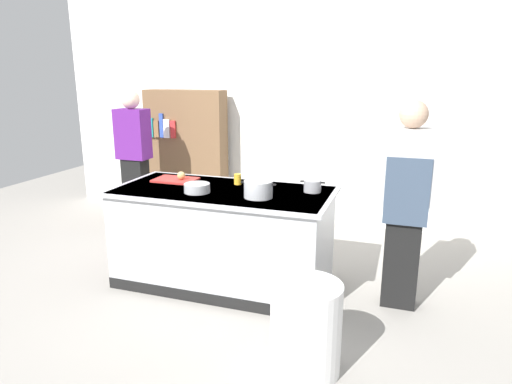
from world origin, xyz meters
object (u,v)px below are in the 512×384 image
stock_pot (258,189)px  mixing_bowl (197,188)px  onion (181,176)px  sauce_pan (312,186)px  juice_cup (238,179)px  person_guest (134,158)px  bookshelf (187,154)px  trash_bin (306,328)px  person_chef (406,201)px

stock_pot → mixing_bowl: (-0.56, -0.02, -0.03)m
onion → sauce_pan: 1.28m
juice_cup → person_guest: size_ratio=0.06×
stock_pot → bookshelf: bearing=130.8°
person_guest → juice_cup: bearing=45.0°
stock_pot → trash_bin: size_ratio=0.50×
juice_cup → person_chef: person_chef is taller
person_guest → bookshelf: (0.33, 0.74, -0.06)m
sauce_pan → trash_bin: (0.24, -1.23, -0.64)m
onion → bookshelf: bookshelf is taller
sauce_pan → bookshelf: bookshelf is taller
stock_pot → bookshelf: size_ratio=0.18×
sauce_pan → person_chef: bearing=-7.7°
onion → juice_cup: size_ratio=0.77×
mixing_bowl → bookshelf: (-1.11, 1.95, -0.09)m
onion → trash_bin: (1.52, -1.21, -0.65)m
person_chef → juice_cup: bearing=81.0°
onion → trash_bin: bearing=-38.6°
mixing_bowl → person_guest: 1.88m
bookshelf → trash_bin: bearing=-51.0°
juice_cup → trash_bin: (0.96, -1.28, -0.64)m
onion → juice_cup: (0.56, 0.07, -0.01)m
juice_cup → trash_bin: 1.72m
bookshelf → mixing_bowl: bearing=-60.4°
trash_bin → person_guest: (-2.63, 2.10, 0.60)m
stock_pot → person_chef: person_chef is taller
person_chef → bookshelf: (-2.86, 1.72, -0.06)m
onion → mixing_bowl: onion is taller
bookshelf → onion: bearing=-64.2°
onion → stock_pot: 0.94m
mixing_bowl → bookshelf: 2.25m
mixing_bowl → person_guest: (-1.44, 1.21, -0.03)m
stock_pot → sauce_pan: (0.39, 0.33, -0.02)m
trash_bin → sauce_pan: bearing=100.8°
sauce_pan → juice_cup: (-0.72, 0.05, -0.00)m
onion → sauce_pan: size_ratio=0.35×
trash_bin → person_chef: bearing=63.7°
mixing_bowl → juice_cup: juice_cup is taller
trash_bin → onion: bearing=141.4°
sauce_pan → person_chef: 0.80m
juice_cup → bookshelf: 2.07m
onion → person_guest: 1.43m
juice_cup → trash_bin: juice_cup is taller
stock_pot → person_chef: size_ratio=0.18×
mixing_bowl → bookshelf: bookshelf is taller
stock_pot → bookshelf: bookshelf is taller
stock_pot → juice_cup: stock_pot is taller
stock_pot → mixing_bowl: bearing=-178.3°
sauce_pan → bookshelf: size_ratio=0.13×
bookshelf → sauce_pan: bearing=-37.9°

